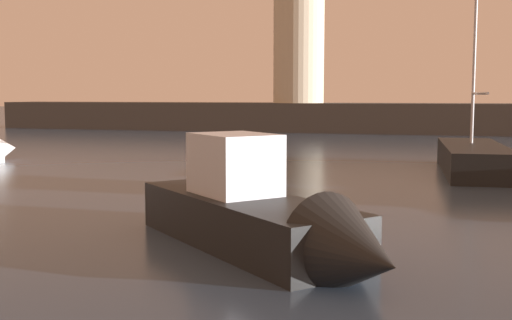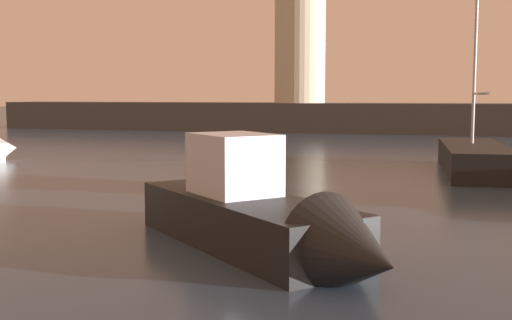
# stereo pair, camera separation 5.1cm
# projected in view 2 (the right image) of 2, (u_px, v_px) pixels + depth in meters

# --- Properties ---
(ground_plane) EXTENTS (220.00, 220.00, 0.00)m
(ground_plane) POSITION_uv_depth(u_px,v_px,m) (310.00, 167.00, 25.86)
(ground_plane) COLOR #2D3D51
(breakwater) EXTENTS (63.38, 4.34, 2.29)m
(breakwater) POSITION_uv_depth(u_px,v_px,m) (371.00, 118.00, 49.28)
(breakwater) COLOR #423F3D
(breakwater) RESTS_ON ground_plane
(motorboat_2) EXTENTS (6.43, 6.09, 2.53)m
(motorboat_2) POSITION_uv_depth(u_px,v_px,m) (268.00, 220.00, 11.68)
(motorboat_2) COLOR black
(motorboat_2) RESTS_ON ground_plane
(sailboat_moored) EXTENTS (2.61, 8.01, 11.85)m
(sailboat_moored) POSITION_uv_depth(u_px,v_px,m) (474.00, 157.00, 24.11)
(sailboat_moored) COLOR black
(sailboat_moored) RESTS_ON ground_plane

